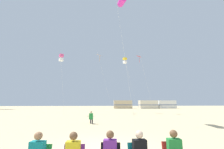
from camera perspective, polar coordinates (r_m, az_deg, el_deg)
ground at (r=7.08m, az=-3.91°, el=-25.65°), size 200.00×200.00×0.00m
kite_flyer_standing at (r=14.77m, az=-7.67°, el=-15.23°), size 0.37×0.53×1.16m
kite_diamond_orange at (r=30.65m, az=-4.40°, el=6.15°), size 3.23×3.23×11.36m
kite_box_rainbow at (r=26.83m, az=-18.18°, el=5.89°), size 1.36×1.36×9.77m
kite_diamond_scarlet at (r=30.27m, az=10.18°, el=5.71°), size 2.82×2.82×10.92m
kite_box_gold at (r=31.12m, az=4.76°, el=5.14°), size 2.89×2.71×10.82m
kite_tube_magenta at (r=18.73m, az=3.74°, el=25.49°), size 1.73×2.50×13.56m
rv_van_tan at (r=55.82m, az=4.01°, el=-10.95°), size 6.53×2.60×2.80m
rv_van_cream at (r=56.40m, az=13.13°, el=-10.70°), size 6.55×2.65×2.80m
rv_van_white at (r=59.98m, az=19.45°, el=-10.36°), size 6.48×2.44×2.80m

